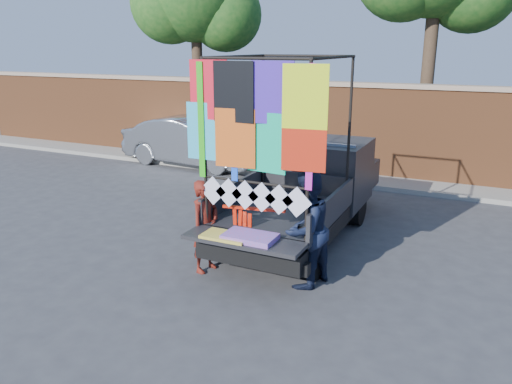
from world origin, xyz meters
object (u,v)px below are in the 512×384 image
at_px(man, 306,230).
at_px(pickup_truck, 312,187).
at_px(sedan, 194,142).
at_px(woman, 205,226).

bearing_deg(man, pickup_truck, -147.80).
distance_m(pickup_truck, sedan, 6.34).
bearing_deg(sedan, woman, -142.81).
bearing_deg(man, sedan, -121.44).
bearing_deg(pickup_truck, sedan, 143.85).
bearing_deg(pickup_truck, man, -72.72).
distance_m(sedan, woman, 7.63).
bearing_deg(man, woman, -68.35).
xyz_separation_m(pickup_truck, woman, (-0.89, -2.61, -0.10)).
relative_size(sedan, man, 2.48).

